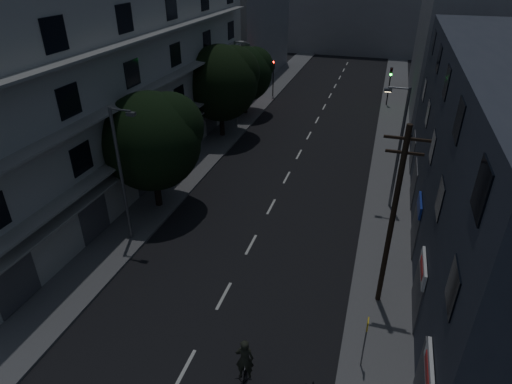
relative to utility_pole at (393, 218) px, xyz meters
The scene contains 20 objects.
ground 18.83m from the utility_pole, 113.81° to the left, with size 160.00×160.00×0.00m, color black.
sidewalk_left 22.81m from the utility_pole, 131.73° to the left, with size 3.00×90.00×0.15m, color #565659.
sidewalk_right 17.32m from the utility_pole, 89.46° to the left, with size 3.00×90.00×0.15m, color #565659.
lane_markings 24.53m from the utility_pole, 107.79° to the left, with size 0.15×60.50×0.01m.
building_left 21.70m from the utility_pole, 153.48° to the left, with size 7.00×36.00×14.00m.
building_right 7.34m from the utility_pole, 50.50° to the left, with size 6.19×28.00×11.00m.
building_far_left 44.22m from the utility_pole, 116.01° to the left, with size 6.00×20.00×16.00m, color slate.
building_far_right 34.00m from the utility_pole, 82.12° to the left, with size 6.00×20.00×13.00m, color slate.
building_far_end 62.08m from the utility_pole, 96.79° to the left, with size 24.00×8.00×10.00m, color slate.
tree_near 15.36m from the utility_pole, 160.84° to the left, with size 6.22×6.22×7.67m.
tree_mid 23.54m from the utility_pole, 129.49° to the left, with size 6.60×6.60×8.12m.
tree_far 29.01m from the utility_pole, 121.00° to the left, with size 5.51×5.51×6.82m.
traffic_signal_far_right 31.99m from the utility_pole, 91.35° to the left, with size 0.28×0.37×4.10m.
traffic_signal_far_left 34.34m from the utility_pole, 113.66° to the left, with size 0.28×0.37×4.10m.
street_lamp_left_near 14.25m from the utility_pole, behind, with size 1.51×0.25×8.00m.
street_lamp_right 9.39m from the utility_pole, 89.10° to the left, with size 1.51×0.25×8.00m.
street_lamp_left_far 25.24m from the utility_pole, 124.88° to the left, with size 1.51×0.25×8.00m.
utility_pole is the anchor object (origin of this frame).
bus_stop_sign 5.14m from the utility_pole, 96.32° to the right, with size 0.06×0.35×2.52m.
cyclist 8.87m from the utility_pole, 127.09° to the right, with size 1.05×2.00×2.42m.
Camera 1 is at (6.24, -8.40, 14.91)m, focal length 30.00 mm.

